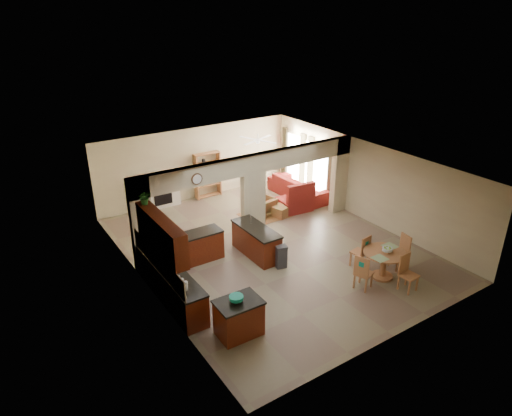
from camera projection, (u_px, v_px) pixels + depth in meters
floor at (270, 248)px, 14.34m from camera, size 10.00×10.00×0.00m
ceiling at (272, 163)px, 13.20m from camera, size 10.00×10.00×0.00m
wall_back at (197, 163)px, 17.59m from camera, size 8.00×0.00×8.00m
wall_front at (402, 285)px, 9.95m from camera, size 8.00×0.00×8.00m
wall_left at (144, 242)px, 11.77m from camera, size 0.00×10.00×10.00m
wall_right at (366, 181)px, 15.77m from camera, size 0.00×10.00×10.00m
partition_left_pier at (142, 225)px, 12.68m from camera, size 0.60×0.25×2.80m
partition_center_pier at (253, 205)px, 14.66m from camera, size 0.80×0.25×2.20m
partition_right_pier at (339, 175)px, 16.39m from camera, size 0.60×0.25×2.80m
partition_header at (253, 164)px, 14.09m from camera, size 8.00×0.25×0.60m
kitchen_counter at (177, 269)px, 12.33m from camera, size 2.52×3.29×1.48m
upper_cabinets at (161, 234)px, 11.04m from camera, size 0.35×2.40×0.90m
peninsula at (256, 241)px, 13.77m from camera, size 0.70×1.85×0.91m
wall_clock at (197, 179)px, 12.99m from camera, size 0.34×0.03×0.34m
rug at (264, 215)px, 16.54m from camera, size 1.60×1.30×0.01m
fireplace at (161, 192)px, 16.98m from camera, size 1.60×0.35×1.20m
shelving_unit at (208, 175)px, 17.83m from camera, size 1.00×0.32×1.80m
window_a at (321, 169)px, 17.60m from camera, size 0.02×0.90×1.90m
window_b at (294, 158)px, 18.89m from camera, size 0.02×0.90×1.90m
glazed_door at (307, 167)px, 18.31m from camera, size 0.02×0.70×2.10m
drape_a_left at (331, 173)px, 17.12m from camera, size 0.10×0.28×2.30m
drape_a_right at (310, 165)px, 18.03m from camera, size 0.10×0.28×2.30m
drape_b_left at (302, 161)px, 18.42m from camera, size 0.10×0.28×2.30m
drape_b_right at (285, 154)px, 19.33m from camera, size 0.10×0.28×2.30m
ceiling_fan at (258, 140)px, 16.34m from camera, size 1.00×1.00×0.10m
kitchen_island at (239, 318)px, 10.42m from camera, size 1.06×0.77×0.90m
teal_bowl at (236, 299)px, 10.20m from camera, size 0.33×0.33×0.15m
trash_can at (281, 257)px, 13.17m from camera, size 0.36×0.32×0.64m
dining_table at (384, 261)px, 12.59m from camera, size 1.17×1.17×0.80m
fruit_bowl at (387, 250)px, 12.45m from camera, size 0.29×0.29×0.15m
sofa at (298, 187)px, 18.00m from camera, size 2.73×1.11×0.79m
chaise at (294, 204)px, 16.93m from camera, size 1.22×1.03×0.45m
armchair at (265, 206)px, 16.53m from camera, size 0.80×0.82×0.64m
ottoman at (281, 211)px, 16.41m from camera, size 0.65×0.65×0.38m
plant at (145, 197)px, 11.48m from camera, size 0.41×0.38×0.37m
chair_north at (362, 250)px, 13.07m from camera, size 0.48×0.48×1.02m
chair_east at (402, 250)px, 13.08m from camera, size 0.48×0.48×1.02m
chair_south at (407, 271)px, 12.06m from camera, size 0.45×0.45×1.02m
chair_west at (363, 271)px, 12.04m from camera, size 0.53×0.53×1.02m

